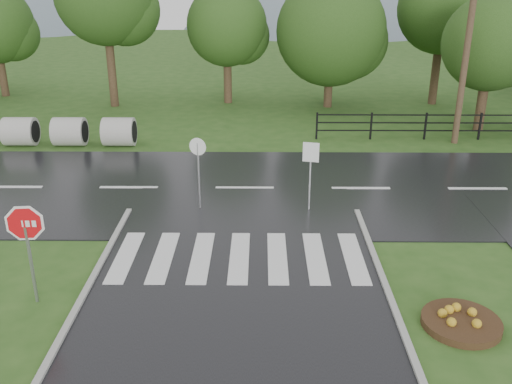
{
  "coord_description": "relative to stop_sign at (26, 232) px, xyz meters",
  "views": [
    {
      "loc": [
        0.56,
        -8.24,
        7.24
      ],
      "look_at": [
        0.43,
        6.0,
        1.5
      ],
      "focal_mm": 40.0,
      "sensor_mm": 36.0,
      "label": 1
    }
  ],
  "objects": [
    {
      "name": "crosswalk",
      "position": [
        4.58,
        2.06,
        -1.72
      ],
      "size": [
        6.5,
        2.8,
        0.02
      ],
      "color": "silver",
      "rests_on": "ground"
    },
    {
      "name": "fence_west",
      "position": [
        12.33,
        13.06,
        -1.06
      ],
      "size": [
        9.58,
        0.08,
        1.2
      ],
      "color": "black",
      "rests_on": "ground"
    },
    {
      "name": "flower_bed",
      "position": [
        9.44,
        -0.87,
        -1.66
      ],
      "size": [
        1.68,
        1.68,
        0.34
      ],
      "color": "#332111",
      "rests_on": "ground"
    },
    {
      "name": "hills",
      "position": [
        8.07,
        62.06,
        -17.32
      ],
      "size": [
        102.0,
        48.0,
        48.0
      ],
      "color": "slate",
      "rests_on": "ground"
    },
    {
      "name": "treeline",
      "position": [
        5.58,
        21.06,
        -1.78
      ],
      "size": [
        83.2,
        5.2,
        10.0
      ],
      "color": "#214314",
      "rests_on": "ground"
    },
    {
      "name": "reg_sign_round",
      "position": [
        3.22,
        5.32,
        -0.31
      ],
      "size": [
        0.52,
        0.19,
        2.34
      ],
      "color": "#939399",
      "rests_on": "ground"
    },
    {
      "name": "stop_sign",
      "position": [
        0.0,
        0.0,
        0.0
      ],
      "size": [
        1.13,
        0.15,
        2.55
      ],
      "color": "#939399",
      "rests_on": "ground"
    },
    {
      "name": "entrance_tree_left",
      "position": [
        15.21,
        14.56,
        2.15
      ],
      "size": [
        4.2,
        4.2,
        6.06
      ],
      "color": "#3D2B1C",
      "rests_on": "ground"
    },
    {
      "name": "utility_pole_east",
      "position": [
        13.5,
        12.56,
        2.3
      ],
      "size": [
        1.41,
        0.42,
        8.04
      ],
      "color": "#473523",
      "rests_on": "ground"
    },
    {
      "name": "main_road",
      "position": [
        4.58,
        7.06,
        -1.78
      ],
      "size": [
        90.0,
        8.0,
        0.04
      ],
      "primitive_type": "cube",
      "color": "black",
      "rests_on": "ground"
    },
    {
      "name": "reg_sign_small",
      "position": [
        6.64,
        5.22,
        -0.21
      ],
      "size": [
        0.49,
        0.13,
        2.24
      ],
      "color": "#939399",
      "rests_on": "ground"
    }
  ]
}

